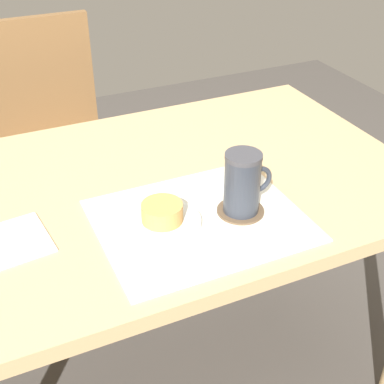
{
  "coord_description": "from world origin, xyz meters",
  "views": [
    {
      "loc": [
        -0.32,
        -1.01,
        1.38
      ],
      "look_at": [
        0.08,
        -0.14,
        0.76
      ],
      "focal_mm": 50.0,
      "sensor_mm": 36.0,
      "label": 1
    }
  ],
  "objects_px": {
    "coffee_mug": "(243,183)",
    "wooden_chair": "(54,139)",
    "dining_table": "(138,212)",
    "pastry": "(164,212)",
    "pastry_plate": "(164,222)"
  },
  "relations": [
    {
      "from": "coffee_mug",
      "to": "wooden_chair",
      "type": "bearing_deg",
      "value": 104.14
    },
    {
      "from": "coffee_mug",
      "to": "dining_table",
      "type": "bearing_deg",
      "value": 132.07
    },
    {
      "from": "wooden_chair",
      "to": "pastry",
      "type": "xyz_separation_m",
      "value": [
        0.07,
        -0.91,
        0.25
      ]
    },
    {
      "from": "pastry_plate",
      "to": "pastry",
      "type": "xyz_separation_m",
      "value": [
        0.0,
        0.0,
        0.03
      ]
    },
    {
      "from": "dining_table",
      "to": "coffee_mug",
      "type": "xyz_separation_m",
      "value": [
        0.17,
        -0.19,
        0.15
      ]
    },
    {
      "from": "pastry",
      "to": "wooden_chair",
      "type": "bearing_deg",
      "value": 94.15
    },
    {
      "from": "pastry_plate",
      "to": "pastry",
      "type": "bearing_deg",
      "value": 0.0
    },
    {
      "from": "pastry",
      "to": "coffee_mug",
      "type": "distance_m",
      "value": 0.18
    },
    {
      "from": "dining_table",
      "to": "coffee_mug",
      "type": "bearing_deg",
      "value": -47.93
    },
    {
      "from": "pastry_plate",
      "to": "coffee_mug",
      "type": "distance_m",
      "value": 0.18
    },
    {
      "from": "pastry",
      "to": "pastry_plate",
      "type": "bearing_deg",
      "value": 0.0
    },
    {
      "from": "dining_table",
      "to": "pastry_plate",
      "type": "relative_size",
      "value": 8.32
    },
    {
      "from": "wooden_chair",
      "to": "dining_table",
      "type": "bearing_deg",
      "value": 94.49
    },
    {
      "from": "pastry",
      "to": "coffee_mug",
      "type": "bearing_deg",
      "value": -8.79
    },
    {
      "from": "dining_table",
      "to": "pastry_plate",
      "type": "xyz_separation_m",
      "value": [
        0.0,
        -0.17,
        0.08
      ]
    }
  ]
}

